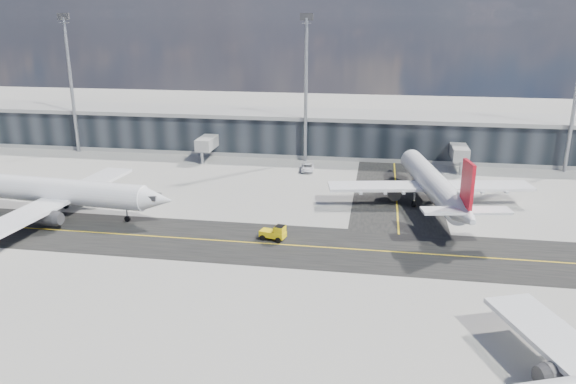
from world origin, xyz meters
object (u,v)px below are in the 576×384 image
Objects in this scene: airliner_redtail at (433,184)px; service_van at (308,168)px; airliner_af at (53,191)px; baggage_tug at (275,233)px.

airliner_redtail is 7.56× the size of service_van.
baggage_tug is at bearing 87.69° from airliner_af.
service_van is at bearing 131.36° from airliner_redtail.
baggage_tug is at bearing -151.05° from airliner_redtail.
airliner_redtail reaches higher than service_van.
baggage_tug is (-21.55, -17.59, -2.62)m from airliner_redtail.
airliner_redtail is 27.94m from baggage_tug.
service_van is (34.09, 30.27, -3.03)m from airliner_af.
airliner_redtail is at bearing 108.38° from airliner_af.
baggage_tug is 0.74× the size of service_van.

